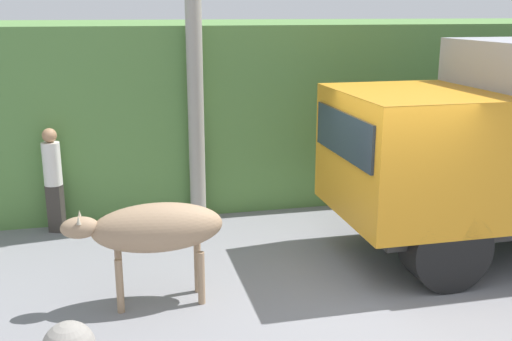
{
  "coord_description": "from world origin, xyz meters",
  "views": [
    {
      "loc": [
        -3.01,
        -6.66,
        3.6
      ],
      "look_at": [
        -1.3,
        0.61,
        1.58
      ],
      "focal_mm": 42.0,
      "sensor_mm": 36.0,
      "label": 1
    }
  ],
  "objects": [
    {
      "name": "hillside_embankment",
      "position": [
        0.0,
        6.72,
        1.67
      ],
      "size": [
        32.0,
        6.4,
        3.34
      ],
      "color": "#568442",
      "rests_on": "ground_plane"
    },
    {
      "name": "ground_plane",
      "position": [
        0.0,
        0.0,
        0.0
      ],
      "size": [
        60.0,
        60.0,
        0.0
      ],
      "primitive_type": "plane",
      "color": "gray"
    },
    {
      "name": "utility_pole",
      "position": [
        -1.71,
        3.3,
        3.53
      ],
      "size": [
        0.9,
        0.27,
        6.86
      ],
      "color": "#9E998E",
      "rests_on": "ground_plane"
    },
    {
      "name": "pedestrian_on_hill",
      "position": [
        -4.09,
        3.26,
        0.99
      ],
      "size": [
        0.39,
        0.39,
        1.76
      ],
      "rotation": [
        0.0,
        0.0,
        2.73
      ],
      "color": "#38332D",
      "rests_on": "ground_plane"
    },
    {
      "name": "brown_cow",
      "position": [
        -2.65,
        0.36,
        0.98
      ],
      "size": [
        1.96,
        0.62,
        1.31
      ],
      "rotation": [
        0.0,
        0.0,
        -0.04
      ],
      "color": "#9E7F60",
      "rests_on": "ground_plane"
    }
  ]
}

